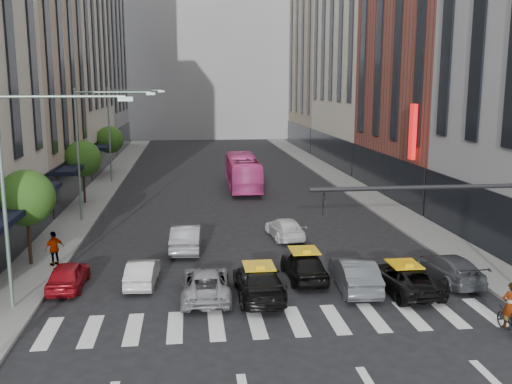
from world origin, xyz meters
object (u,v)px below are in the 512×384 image
object	(u,v)px
car_white_front	(143,272)
motorcycle	(509,321)
streetlamp_mid	(92,136)
pedestrian_far	(54,248)
taxi_left	(259,282)
taxi_center	(304,265)
bus	(243,172)
car_red	(68,275)
streetlamp_near	(26,171)
streetlamp_far	(119,122)

from	to	relation	value
car_white_front	motorcycle	bearing A→B (deg)	156.58
streetlamp_mid	pedestrian_far	size ratio (longest dim) A/B	5.01
car_white_front	taxi_left	bearing A→B (deg)	159.68
taxi_center	bus	xyz separation A→B (m)	(-0.56, 25.15, 0.81)
streetlamp_mid	car_red	size ratio (longest dim) A/B	2.39
car_red	taxi_center	world-z (taller)	taxi_center
streetlamp_near	streetlamp_mid	bearing A→B (deg)	90.00
streetlamp_far	taxi_left	xyz separation A→B (m)	(9.48, -31.72, -5.18)
streetlamp_mid	streetlamp_far	size ratio (longest dim) A/B	1.00
streetlamp_mid	taxi_left	xyz separation A→B (m)	(9.48, -15.72, -5.18)
car_white_front	bus	bearing A→B (deg)	-102.60
taxi_left	taxi_center	xyz separation A→B (m)	(2.46, 2.09, 0.00)
streetlamp_mid	motorcycle	size ratio (longest dim) A/B	4.74
streetlamp_far	car_red	xyz separation A→B (m)	(0.84, -29.53, -5.26)
motorcycle	streetlamp_near	bearing A→B (deg)	-9.91
car_white_front	streetlamp_mid	bearing A→B (deg)	-69.09
pedestrian_far	streetlamp_near	bearing A→B (deg)	52.35
car_white_front	motorcycle	size ratio (longest dim) A/B	1.94
streetlamp_far	taxi_center	world-z (taller)	streetlamp_far
car_white_front	taxi_center	world-z (taller)	taxi_center
car_white_front	taxi_left	size ratio (longest dim) A/B	0.74
streetlamp_mid	pedestrian_far	bearing A→B (deg)	-92.53
streetlamp_near	streetlamp_mid	distance (m)	16.00
car_red	taxi_center	bearing A→B (deg)	-179.83
taxi_center	pedestrian_far	size ratio (longest dim) A/B	2.37
taxi_left	car_red	bearing A→B (deg)	-14.35
bus	streetlamp_mid	bearing A→B (deg)	46.35
car_white_front	bus	world-z (taller)	bus
taxi_left	motorcycle	xyz separation A→B (m)	(8.95, -4.88, -0.22)
car_red	car_white_front	xyz separation A→B (m)	(3.38, 0.12, -0.03)
taxi_left	taxi_center	size ratio (longest dim) A/B	1.17
pedestrian_far	taxi_left	bearing A→B (deg)	109.33
car_white_front	pedestrian_far	bearing A→B (deg)	-29.75
streetlamp_far	taxi_left	size ratio (longest dim) A/B	1.81
taxi_left	bus	xyz separation A→B (m)	(1.90, 27.24, 0.82)
streetlamp_near	motorcycle	bearing A→B (deg)	-14.02
taxi_left	bus	bearing A→B (deg)	-94.10
streetlamp_near	car_white_front	bearing A→B (deg)	31.50
taxi_left	pedestrian_far	world-z (taller)	pedestrian_far
streetlamp_far	taxi_left	distance (m)	33.51
car_red	taxi_center	xyz separation A→B (m)	(11.10, -0.10, 0.08)
car_white_front	pedestrian_far	xyz separation A→B (m)	(-4.68, 3.06, 0.44)
car_white_front	streetlamp_far	bearing A→B (deg)	-78.40
car_red	taxi_left	size ratio (longest dim) A/B	0.76
streetlamp_near	taxi_center	xyz separation A→B (m)	(11.94, 2.37, -5.18)
streetlamp_near	pedestrian_far	bearing A→B (deg)	94.63
streetlamp_far	bus	distance (m)	12.99
streetlamp_far	taxi_center	size ratio (longest dim) A/B	2.11
car_red	streetlamp_far	bearing A→B (deg)	-87.65
pedestrian_far	streetlamp_mid	bearing A→B (deg)	-134.81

